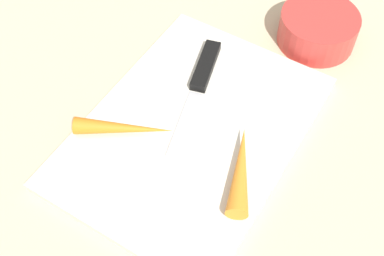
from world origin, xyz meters
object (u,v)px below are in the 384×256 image
(carrot_short, at_px, (241,169))
(cutting_board, at_px, (192,131))
(knife, at_px, (203,73))
(small_bowl, at_px, (318,29))
(carrot_long, at_px, (124,128))

(carrot_short, bearing_deg, cutting_board, 47.28)
(knife, xyz_separation_m, small_bowl, (0.16, -0.10, 0.01))
(carrot_long, distance_m, carrot_short, 0.16)
(knife, xyz_separation_m, carrot_long, (-0.14, 0.04, 0.01))
(small_bowl, bearing_deg, carrot_long, 155.10)
(cutting_board, distance_m, knife, 0.09)
(cutting_board, distance_m, carrot_short, 0.09)
(carrot_long, relative_size, carrot_short, 1.05)
(knife, relative_size, carrot_short, 1.62)
(carrot_short, height_order, small_bowl, small_bowl)
(knife, distance_m, small_bowl, 0.19)
(cutting_board, xyz_separation_m, knife, (0.09, 0.03, 0.01))
(knife, bearing_deg, carrot_short, 30.92)
(carrot_short, relative_size, small_bowl, 1.05)
(cutting_board, xyz_separation_m, carrot_short, (-0.03, -0.09, 0.02))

